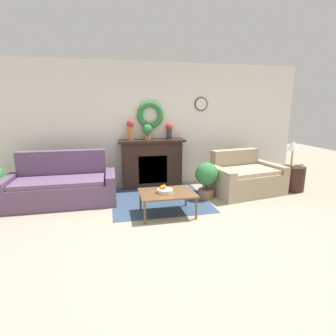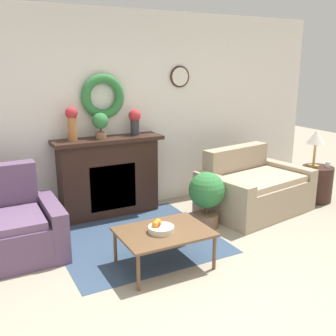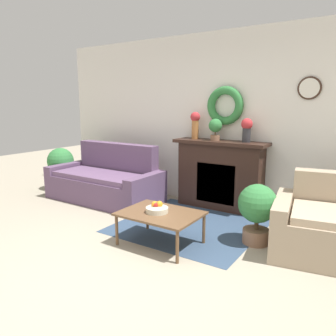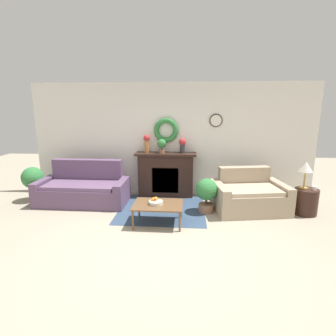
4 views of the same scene
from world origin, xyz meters
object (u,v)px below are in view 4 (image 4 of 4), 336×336
vase_on_mantel_left (147,142)px  potted_plant_floor_by_couch (33,179)px  mug (315,188)px  side_table_by_loveseat (306,201)px  potted_plant_on_mantel (162,145)px  fruit_bowl (156,202)px  potted_plant_floor_by_loveseat (207,192)px  fireplace (166,174)px  couch_left (84,189)px  table_lamp (306,168)px  coffee_table (158,206)px  vase_on_mantel_right (182,144)px  loveseat_right (249,196)px

vase_on_mantel_left → potted_plant_floor_by_couch: bearing=-166.8°
mug → vase_on_mantel_left: bearing=163.7°
side_table_by_loveseat → mug: bearing=-37.9°
mug → potted_plant_on_mantel: size_ratio=0.25×
fruit_bowl → potted_plant_floor_by_loveseat: 1.16m
fruit_bowl → side_table_by_loveseat: side_table_by_loveseat is taller
mug → potted_plant_on_mantel: potted_plant_on_mantel is taller
fireplace → potted_plant_floor_by_loveseat: (0.92, -0.98, -0.11)m
side_table_by_loveseat → potted_plant_floor_by_loveseat: bearing=-178.5°
mug → vase_on_mantel_left: vase_on_mantel_left is taller
couch_left → potted_plant_floor_by_couch: couch_left is taller
table_lamp → potted_plant_floor_by_couch: (-5.88, 0.29, -0.44)m
couch_left → potted_plant_on_mantel: (1.72, 0.62, 0.95)m
vase_on_mantel_left → side_table_by_loveseat: bearing=-15.5°
potted_plant_floor_by_loveseat → couch_left: bearing=172.7°
coffee_table → vase_on_mantel_right: bearing=76.3°
potted_plant_floor_by_loveseat → table_lamp: bearing=2.9°
potted_plant_on_mantel → fireplace: bearing=9.1°
fruit_bowl → vase_on_mantel_right: 1.89m
potted_plant_floor_by_couch → fruit_bowl: bearing=-19.2°
fireplace → vase_on_mantel_right: vase_on_mantel_right is taller
couch_left → coffee_table: 2.06m
vase_on_mantel_left → loveseat_right: bearing=-19.5°
vase_on_mantel_right → potted_plant_on_mantel: size_ratio=1.05×
table_lamp → potted_plant_floor_by_loveseat: (-1.94, -0.10, -0.52)m
potted_plant_on_mantel → loveseat_right: bearing=-22.3°
vase_on_mantel_left → vase_on_mantel_right: (0.85, -0.00, -0.05)m
vase_on_mantel_left → potted_plant_floor_by_loveseat: bearing=-35.7°
loveseat_right → potted_plant_floor_by_couch: 4.84m
vase_on_mantel_right → potted_plant_floor_by_couch: vase_on_mantel_right is taller
fireplace → fruit_bowl: size_ratio=5.54×
vase_on_mantel_right → potted_plant_floor_by_loveseat: bearing=-61.9°
fireplace → fruit_bowl: bearing=-91.7°
fruit_bowl → mug: (3.07, 0.62, 0.14)m
coffee_table → potted_plant_floor_by_loveseat: (0.93, 0.64, 0.07)m
fireplace → loveseat_right: bearing=-23.7°
table_lamp → fireplace: bearing=162.8°
coffee_table → vase_on_mantel_left: vase_on_mantel_left is taller
table_lamp → potted_plant_on_mantel: potted_plant_on_mantel is taller
fireplace → coffee_table: bearing=-90.1°
couch_left → vase_on_mantel_right: bearing=16.4°
couch_left → fruit_bowl: (1.76, -0.99, 0.11)m
fireplace → vase_on_mantel_left: 0.90m
side_table_by_loveseat → table_lamp: bearing=141.3°
couch_left → table_lamp: table_lamp is taller
fireplace → potted_plant_floor_by_couch: (-3.01, -0.60, -0.03)m
fireplace → potted_plant_floor_by_loveseat: fireplace is taller
fireplace → couch_left: (-1.81, -0.64, -0.22)m
loveseat_right → vase_on_mantel_left: 2.61m
loveseat_right → vase_on_mantel_right: bearing=141.1°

